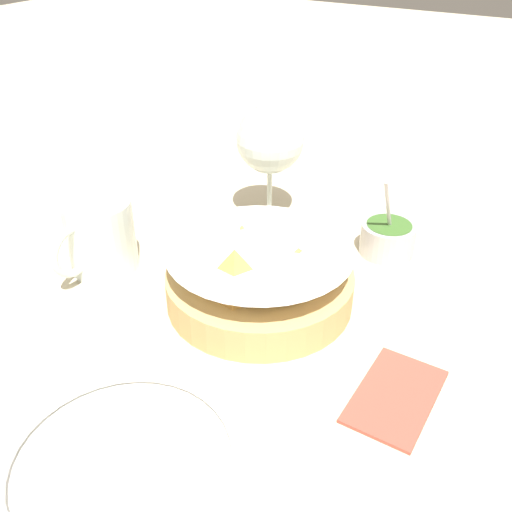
{
  "coord_description": "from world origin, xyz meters",
  "views": [
    {
      "loc": [
        0.49,
        0.27,
        0.4
      ],
      "look_at": [
        0.02,
        -0.0,
        0.06
      ],
      "focal_mm": 40.0,
      "sensor_mm": 36.0,
      "label": 1
    }
  ],
  "objects_px": {
    "wine_glass": "(270,142)",
    "beer_mug": "(100,239)",
    "side_plate": "(123,463)",
    "sauce_cup": "(388,237)",
    "food_basket": "(256,277)"
  },
  "relations": [
    {
      "from": "beer_mug",
      "to": "side_plate",
      "type": "relative_size",
      "value": 0.59
    },
    {
      "from": "wine_glass",
      "to": "beer_mug",
      "type": "xyz_separation_m",
      "value": [
        0.22,
        -0.11,
        -0.07
      ]
    },
    {
      "from": "food_basket",
      "to": "beer_mug",
      "type": "height_order",
      "value": "food_basket"
    },
    {
      "from": "sauce_cup",
      "to": "side_plate",
      "type": "height_order",
      "value": "sauce_cup"
    },
    {
      "from": "wine_glass",
      "to": "beer_mug",
      "type": "bearing_deg",
      "value": -26.57
    },
    {
      "from": "wine_glass",
      "to": "side_plate",
      "type": "relative_size",
      "value": 0.81
    },
    {
      "from": "food_basket",
      "to": "side_plate",
      "type": "distance_m",
      "value": 0.26
    },
    {
      "from": "beer_mug",
      "to": "side_plate",
      "type": "height_order",
      "value": "beer_mug"
    },
    {
      "from": "sauce_cup",
      "to": "side_plate",
      "type": "relative_size",
      "value": 0.59
    },
    {
      "from": "beer_mug",
      "to": "wine_glass",
      "type": "bearing_deg",
      "value": 153.43
    },
    {
      "from": "sauce_cup",
      "to": "side_plate",
      "type": "distance_m",
      "value": 0.44
    },
    {
      "from": "food_basket",
      "to": "side_plate",
      "type": "xyz_separation_m",
      "value": [
        0.26,
        0.02,
        -0.03
      ]
    },
    {
      "from": "food_basket",
      "to": "side_plate",
      "type": "relative_size",
      "value": 1.05
    },
    {
      "from": "wine_glass",
      "to": "beer_mug",
      "type": "relative_size",
      "value": 1.38
    },
    {
      "from": "food_basket",
      "to": "sauce_cup",
      "type": "height_order",
      "value": "sauce_cup"
    }
  ]
}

